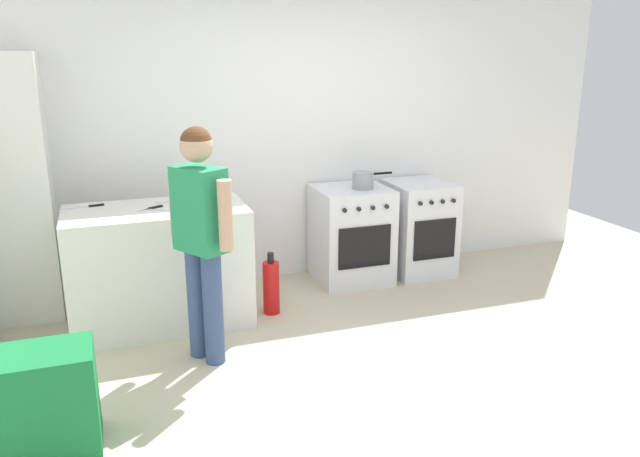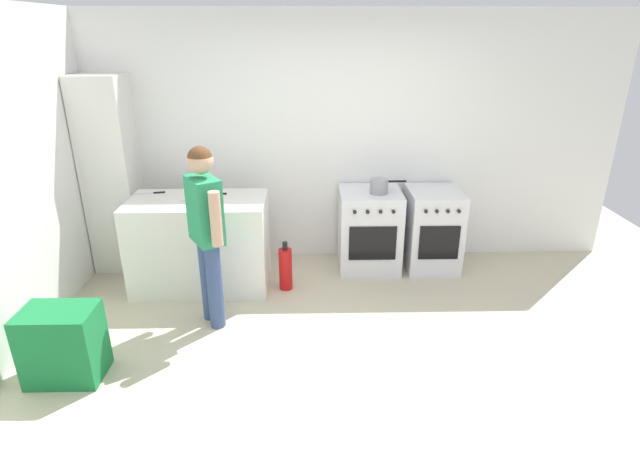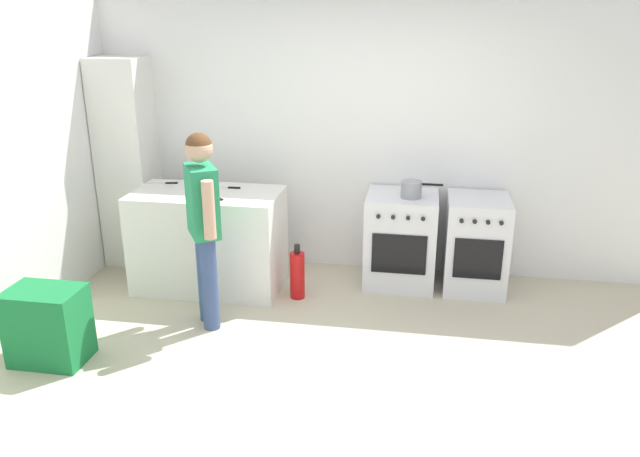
{
  "view_description": "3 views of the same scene",
  "coord_description": "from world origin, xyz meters",
  "px_view_note": "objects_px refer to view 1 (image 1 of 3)",
  "views": [
    {
      "loc": [
        -1.67,
        -3.34,
        2.02
      ],
      "look_at": [
        -0.28,
        0.63,
        0.8
      ],
      "focal_mm": 35.0,
      "sensor_mm": 36.0,
      "label": 1
    },
    {
      "loc": [
        -0.28,
        -3.29,
        2.4
      ],
      "look_at": [
        -0.19,
        0.63,
        0.83
      ],
      "focal_mm": 28.0,
      "sensor_mm": 36.0,
      "label": 2
    },
    {
      "loc": [
        0.52,
        -3.8,
        2.44
      ],
      "look_at": [
        -0.24,
        0.64,
        0.83
      ],
      "focal_mm": 35.0,
      "sensor_mm": 36.0,
      "label": 3
    }
  ],
  "objects_px": {
    "pot": "(363,180)",
    "fire_extinguisher": "(271,287)",
    "knife_paring": "(152,208)",
    "knife_bread": "(169,211)",
    "oven_right": "(418,227)",
    "person": "(201,227)",
    "recycling_crate_upper": "(41,377)",
    "oven_left": "(351,234)",
    "larder_cabinet": "(17,191)",
    "knife_chef": "(84,207)",
    "recycling_crate_lower": "(48,426)",
    "knife_utility": "(173,201)"
  },
  "relations": [
    {
      "from": "pot",
      "to": "recycling_crate_upper",
      "type": "xyz_separation_m",
      "value": [
        -2.5,
        -1.73,
        -0.5
      ]
    },
    {
      "from": "oven_right",
      "to": "knife_paring",
      "type": "height_order",
      "value": "knife_paring"
    },
    {
      "from": "knife_chef",
      "to": "fire_extinguisher",
      "type": "bearing_deg",
      "value": -12.69
    },
    {
      "from": "knife_paring",
      "to": "knife_utility",
      "type": "xyz_separation_m",
      "value": [
        0.17,
        0.16,
        -0.0
      ]
    },
    {
      "from": "knife_bread",
      "to": "larder_cabinet",
      "type": "height_order",
      "value": "larder_cabinet"
    },
    {
      "from": "oven_left",
      "to": "larder_cabinet",
      "type": "relative_size",
      "value": 0.42
    },
    {
      "from": "oven_left",
      "to": "oven_right",
      "type": "bearing_deg",
      "value": -0.0
    },
    {
      "from": "person",
      "to": "knife_bread",
      "type": "bearing_deg",
      "value": 103.67
    },
    {
      "from": "oven_left",
      "to": "knife_bread",
      "type": "xyz_separation_m",
      "value": [
        -1.61,
        -0.5,
        0.48
      ]
    },
    {
      "from": "oven_right",
      "to": "knife_utility",
      "type": "relative_size",
      "value": 3.39
    },
    {
      "from": "pot",
      "to": "person",
      "type": "distance_m",
      "value": 1.85
    },
    {
      "from": "recycling_crate_lower",
      "to": "larder_cabinet",
      "type": "distance_m",
      "value": 2.09
    },
    {
      "from": "oven_right",
      "to": "knife_chef",
      "type": "xyz_separation_m",
      "value": [
        -2.86,
        -0.18,
        0.48
      ]
    },
    {
      "from": "oven_left",
      "to": "knife_paring",
      "type": "height_order",
      "value": "knife_paring"
    },
    {
      "from": "recycling_crate_lower",
      "to": "larder_cabinet",
      "type": "height_order",
      "value": "larder_cabinet"
    },
    {
      "from": "pot",
      "to": "knife_paring",
      "type": "relative_size",
      "value": 1.88
    },
    {
      "from": "knife_paring",
      "to": "knife_chef",
      "type": "bearing_deg",
      "value": 156.97
    },
    {
      "from": "pot",
      "to": "knife_paring",
      "type": "bearing_deg",
      "value": -170.09
    },
    {
      "from": "knife_paring",
      "to": "fire_extinguisher",
      "type": "xyz_separation_m",
      "value": [
        0.85,
        -0.1,
        -0.69
      ]
    },
    {
      "from": "pot",
      "to": "oven_left",
      "type": "bearing_deg",
      "value": 138.85
    },
    {
      "from": "larder_cabinet",
      "to": "recycling_crate_lower",
      "type": "bearing_deg",
      "value": -83.18
    },
    {
      "from": "person",
      "to": "pot",
      "type": "bearing_deg",
      "value": 32.82
    },
    {
      "from": "fire_extinguisher",
      "to": "recycling_crate_upper",
      "type": "xyz_separation_m",
      "value": [
        -1.55,
        -1.32,
        0.2
      ]
    },
    {
      "from": "larder_cabinet",
      "to": "pot",
      "type": "bearing_deg",
      "value": -3.52
    },
    {
      "from": "person",
      "to": "recycling_crate_upper",
      "type": "height_order",
      "value": "person"
    },
    {
      "from": "oven_right",
      "to": "knife_paring",
      "type": "xyz_separation_m",
      "value": [
        -2.39,
        -0.38,
        0.48
      ]
    },
    {
      "from": "knife_utility",
      "to": "knife_bread",
      "type": "bearing_deg",
      "value": -102.31
    },
    {
      "from": "knife_paring",
      "to": "recycling_crate_lower",
      "type": "height_order",
      "value": "knife_paring"
    },
    {
      "from": "oven_right",
      "to": "knife_chef",
      "type": "height_order",
      "value": "knife_chef"
    },
    {
      "from": "pot",
      "to": "larder_cabinet",
      "type": "bearing_deg",
      "value": 176.48
    },
    {
      "from": "oven_right",
      "to": "pot",
      "type": "bearing_deg",
      "value": -173.73
    },
    {
      "from": "oven_left",
      "to": "person",
      "type": "distance_m",
      "value": 1.89
    },
    {
      "from": "person",
      "to": "fire_extinguisher",
      "type": "bearing_deg",
      "value": 44.12
    },
    {
      "from": "knife_paring",
      "to": "knife_chef",
      "type": "height_order",
      "value": "same"
    },
    {
      "from": "pot",
      "to": "fire_extinguisher",
      "type": "relative_size",
      "value": 0.73
    },
    {
      "from": "fire_extinguisher",
      "to": "person",
      "type": "bearing_deg",
      "value": -135.88
    },
    {
      "from": "knife_paring",
      "to": "knife_bread",
      "type": "bearing_deg",
      "value": -48.68
    },
    {
      "from": "recycling_crate_lower",
      "to": "larder_cabinet",
      "type": "relative_size",
      "value": 0.26
    },
    {
      "from": "person",
      "to": "fire_extinguisher",
      "type": "relative_size",
      "value": 3.13
    },
    {
      "from": "knife_bread",
      "to": "recycling_crate_lower",
      "type": "xyz_separation_m",
      "value": [
        -0.81,
        -1.29,
        -0.76
      ]
    },
    {
      "from": "knife_paring",
      "to": "knife_bread",
      "type": "xyz_separation_m",
      "value": [
        0.11,
        -0.12,
        -0.0
      ]
    },
    {
      "from": "oven_left",
      "to": "recycling_crate_upper",
      "type": "xyz_separation_m",
      "value": [
        -2.42,
        -1.79,
        -0.01
      ]
    },
    {
      "from": "knife_bread",
      "to": "recycling_crate_lower",
      "type": "distance_m",
      "value": 1.7
    },
    {
      "from": "knife_paring",
      "to": "knife_utility",
      "type": "relative_size",
      "value": 0.77
    },
    {
      "from": "knife_bread",
      "to": "knife_paring",
      "type": "bearing_deg",
      "value": 131.32
    },
    {
      "from": "person",
      "to": "recycling_crate_lower",
      "type": "relative_size",
      "value": 3.01
    },
    {
      "from": "larder_cabinet",
      "to": "fire_extinguisher",
      "type": "bearing_deg",
      "value": -18.05
    },
    {
      "from": "pot",
      "to": "knife_paring",
      "type": "distance_m",
      "value": 1.82
    },
    {
      "from": "person",
      "to": "fire_extinguisher",
      "type": "xyz_separation_m",
      "value": [
        0.61,
        0.59,
        -0.71
      ]
    },
    {
      "from": "person",
      "to": "oven_right",
      "type": "bearing_deg",
      "value": 26.4
    }
  ]
}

